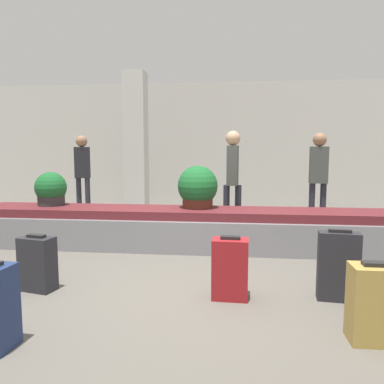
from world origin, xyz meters
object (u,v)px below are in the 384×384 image
Objects in this scene: potted_plant_0 at (198,188)px; potted_plant_1 at (51,190)px; suitcase_0 at (374,304)px; suitcase_3 at (338,266)px; suitcase_4 at (230,269)px; traveler_1 at (233,172)px; pillar at (136,143)px; suitcase_1 at (38,264)px; traveler_2 at (82,168)px; traveler_0 at (318,171)px.

potted_plant_0 is 2.32m from potted_plant_1.
suitcase_0 is 0.89× the size of suitcase_3.
traveler_1 reaches higher than suitcase_4.
suitcase_3 is 0.40× the size of traveler_1.
traveler_1 is (0.52, 0.86, 0.19)m from potted_plant_0.
potted_plant_1 is at bearing 144.97° from suitcase_0.
suitcase_1 is at bearing -87.23° from pillar.
potted_plant_1 reaches higher than suitcase_3.
suitcase_1 is 0.34× the size of traveler_2.
potted_plant_1 is at bearing 111.78° from traveler_1.
traveler_0 is (2.08, 1.48, 0.18)m from potted_plant_0.
suitcase_4 is 2.14m from potted_plant_0.
potted_plant_0 is (1.47, 2.00, 0.60)m from suitcase_1.
suitcase_0 is at bearing -59.60° from pillar.
suitcase_0 reaches higher than suitcase_1.
traveler_0 is (4.39, 1.49, 0.23)m from potted_plant_1.
traveler_1 is at bearing 58.93° from potted_plant_0.
traveler_2 is (-0.41, 2.24, 0.23)m from potted_plant_1.
traveler_0 is at bearing 154.78° from traveler_2.
suitcase_3 is 1.12× the size of suitcase_4.
suitcase_1 is 0.33× the size of traveler_1.
traveler_2 is at bearing 129.61° from suitcase_4.
suitcase_3 is 0.40× the size of traveler_0.
suitcase_4 is (2.22, -4.92, -1.30)m from pillar.
traveler_1 is at bearing 92.09° from suitcase_4.
potted_plant_0 is 1.02m from traveler_1.
pillar is 1.82× the size of traveler_2.
traveler_0 reaches higher than suitcase_3.
suitcase_0 is at bearing -80.24° from suitcase_3.
pillar is 1.82× the size of traveler_0.
traveler_2 reaches higher than suitcase_1.
pillar reaches higher than suitcase_1.
traveler_1 is (2.83, 0.87, 0.24)m from potted_plant_1.
traveler_1 is 3.52m from traveler_2.
traveler_0 is (3.79, -1.44, -0.54)m from pillar.
pillar reaches higher than traveler_0.
traveler_1 is at bearing 17.04° from potted_plant_1.
traveler_0 is 0.99× the size of traveler_1.
pillar is 5.13× the size of suitcase_4.
potted_plant_0 is (-0.51, 2.00, 0.58)m from suitcase_4.
potted_plant_1 is (-3.86, 1.92, 0.49)m from suitcase_3.
potted_plant_0 reaches higher than suitcase_4.
traveler_1 is (1.99, 2.86, 0.79)m from suitcase_1.
traveler_0 is at bearing 68.00° from suitcase_4.
potted_plant_1 is at bearing -179.78° from potted_plant_0.
suitcase_1 is at bearing -172.44° from suitcase_3.
potted_plant_0 is 3.53m from traveler_2.
suitcase_3 is at bearing -56.09° from pillar.
suitcase_1 is at bearing 90.20° from traveler_2.
suitcase_3 is 4.34m from potted_plant_1.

